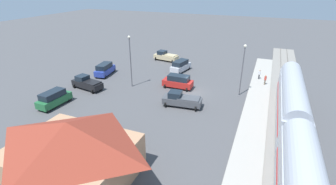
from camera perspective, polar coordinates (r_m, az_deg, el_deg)
name	(u,v)px	position (r m, az deg, el deg)	size (l,w,h in m)	color
ground_plane	(191,92)	(39.88, 5.35, 0.06)	(200.00, 200.00, 0.00)	#4C4C4F
railway_track	(287,107)	(38.67, 25.58, -3.03)	(4.80, 70.00, 0.30)	gray
platform	(257,102)	(38.47, 19.72, -2.04)	(3.20, 46.00, 0.30)	#A8A399
passenger_train	(296,137)	(26.60, 27.26, -9.03)	(2.93, 35.47, 4.98)	#ADB2BC
station_building	(71,150)	(23.39, -21.34, -12.21)	(10.89, 8.90, 5.76)	tan
pedestrian_on_platform	(265,79)	(44.57, 21.40, 2.87)	(0.36, 0.36, 1.71)	brown
pedestrian_waiting_far	(259,74)	(46.90, 20.21, 4.08)	(0.36, 0.36, 1.71)	#333338
suv_silver	(181,66)	(48.79, 2.90, 6.15)	(2.88, 5.19, 2.22)	silver
pickup_charcoal	(181,100)	(34.96, 3.08, -1.63)	(5.57, 2.91, 2.14)	#47494F
suv_green	(54,98)	(38.55, -24.71, -1.20)	(2.17, 4.98, 2.22)	#236638
suv_red	(178,81)	(40.97, 2.31, 2.57)	(4.90, 2.41, 2.22)	red
pickup_tan	(166,56)	(55.63, -0.54, 8.33)	(5.64, 3.12, 2.14)	#C6B284
suv_blue	(105,69)	(48.24, -14.29, 5.21)	(2.60, 5.12, 2.22)	#283D9E
pickup_black	(87,83)	(42.74, -18.12, 2.10)	(5.65, 3.16, 2.14)	black
light_pole_near_platform	(243,64)	(38.64, 16.79, 6.22)	(0.44, 0.44, 7.94)	#515156
light_pole_lot_center	(130,56)	(40.72, -8.66, 8.32)	(0.44, 0.44, 8.50)	#515156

